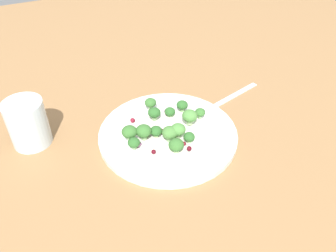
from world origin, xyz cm
name	(u,v)px	position (x,y,z in cm)	size (l,w,h in cm)	color
ground_plane	(158,149)	(0.00, 0.00, -1.00)	(180.00, 180.00, 2.00)	olive
plate	(168,133)	(2.68, 1.35, 0.86)	(26.69, 26.69, 1.70)	white
dressing_pool	(168,132)	(2.68, 1.35, 1.30)	(15.48, 15.48, 0.20)	white
broccoli_floret_0	(200,112)	(10.15, 2.24, 2.90)	(2.07, 2.07, 2.09)	#8EB77A
broccoli_floret_1	(178,130)	(3.47, -1.31, 3.50)	(2.81, 2.81, 2.85)	#9EC684
broccoli_floret_2	(144,131)	(-2.35, 1.18, 3.34)	(2.95, 2.95, 2.99)	#8EB77A
broccoli_floret_3	(189,137)	(4.87, -3.10, 2.61)	(2.11, 2.11, 2.14)	#9EC684
broccoli_floret_4	(170,112)	(5.04, 5.47, 2.53)	(2.15, 2.15, 2.18)	#8EB77A
broccoli_floret_5	(176,145)	(1.58, -4.39, 2.98)	(2.76, 2.76, 2.79)	#9EC684
broccoli_floret_6	(156,131)	(-0.07, 0.89, 2.74)	(2.30, 2.30, 2.33)	#ADD18E
broccoli_floret_7	(190,116)	(7.20, 1.14, 3.73)	(2.97, 2.97, 3.01)	#ADD18E
broccoli_floret_8	(150,103)	(2.41, 9.23, 3.08)	(2.40, 2.40, 2.43)	#9EC684
broccoli_floret_9	(154,113)	(1.68, 5.59, 3.25)	(2.53, 2.53, 2.56)	#8EB77A
broccoli_floret_10	(182,105)	(8.05, 5.95, 2.90)	(2.35, 2.35, 2.38)	#8EB77A
broccoli_floret_11	(170,133)	(1.85, -1.27, 3.31)	(2.95, 2.95, 2.99)	#8EB77A
broccoli_floret_12	(134,143)	(-4.98, -0.65, 2.99)	(2.22, 2.22, 2.24)	#8EB77A
broccoli_floret_13	(129,132)	(-4.84, 1.90, 3.49)	(2.89, 2.89, 2.92)	#ADD18E
cranberry_0	(161,131)	(1.24, 1.43, 2.03)	(0.85, 0.85, 0.85)	#4C0A14
cranberry_1	(154,152)	(-2.27, -3.16, 1.85)	(0.85, 0.85, 0.85)	#4C0A14
cranberry_2	(147,134)	(-1.54, 1.80, 1.79)	(0.92, 0.92, 0.92)	maroon
cranberry_3	(133,120)	(-2.42, 6.97, 1.77)	(0.99, 0.99, 0.99)	maroon
cranberry_4	(189,149)	(3.63, -5.47, 2.24)	(0.92, 0.92, 0.92)	#4C0A14
cranberry_5	(176,149)	(1.73, -3.97, 1.71)	(0.73, 0.73, 0.73)	#4C0A14
cranberry_6	(184,144)	(3.68, -3.40, 1.69)	(0.81, 0.81, 0.81)	maroon
onion_bit_0	(153,132)	(-0.19, 2.09, 1.79)	(1.17, 1.08, 0.50)	#843D75
onion_bit_1	(167,113)	(4.91, 6.68, 1.46)	(0.82, 1.32, 0.49)	#934C84
onion_bit_2	(137,142)	(-4.05, 0.38, 1.89)	(0.82, 1.16, 0.41)	#A35B93
fork	(225,100)	(19.20, 6.86, 0.25)	(18.42, 6.64, 0.50)	silver
water_glass	(28,123)	(-21.22, 11.08, 4.51)	(7.23, 7.23, 9.03)	silver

